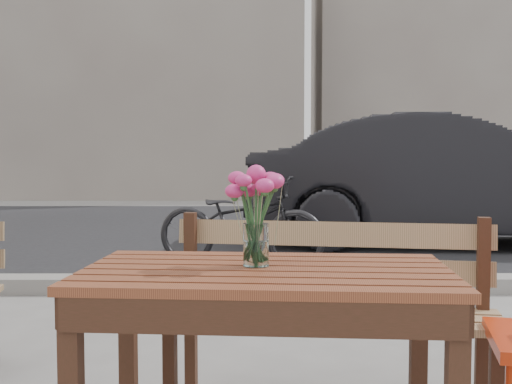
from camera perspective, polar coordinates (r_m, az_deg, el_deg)
street at (r=7.00m, az=0.84°, el=-5.02°), size 30.00×8.12×0.12m
backdrop_buildings at (r=16.46m, az=0.86°, el=12.33°), size 15.50×4.00×8.00m
main_table at (r=2.04m, az=0.91°, el=-10.00°), size 1.19×0.75×0.70m
main_bench at (r=2.66m, az=6.61°, el=-8.76°), size 1.38×0.62×0.83m
main_vase at (r=2.03m, az=0.00°, el=-1.02°), size 0.18×0.18×0.32m
parked_car at (r=7.75m, az=16.37°, el=0.98°), size 4.64×1.94×1.49m
bicycle at (r=6.03m, az=-1.40°, el=-2.60°), size 1.71×1.00×0.85m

